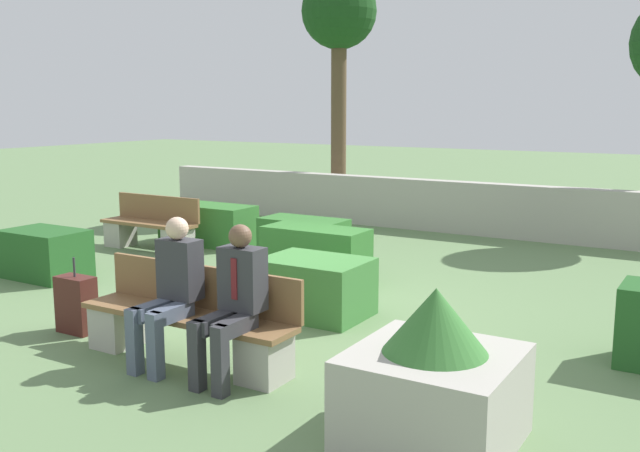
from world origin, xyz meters
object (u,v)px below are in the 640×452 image
person_seated_man (233,297)px  suitcase (76,304)px  bench_front (189,325)px  planter_corner_left (434,380)px  tree_leftmost (339,22)px  person_seated_woman (171,285)px  bench_left_side (150,229)px

person_seated_man → suitcase: bearing=174.9°
bench_front → planter_corner_left: (2.51, -0.36, 0.11)m
tree_leftmost → suitcase: bearing=-79.0°
person_seated_man → person_seated_woman: bearing=179.9°
planter_corner_left → suitcase: planter_corner_left is taller
person_seated_woman → suitcase: 1.56m
bench_front → suitcase: size_ratio=2.80×
suitcase → bench_left_side: bearing=124.2°
person_seated_man → tree_leftmost: tree_leftmost is taller
planter_corner_left → tree_leftmost: (-5.68, 8.74, 3.52)m
suitcase → planter_corner_left: bearing=-5.8°
bench_left_side → person_seated_woman: person_seated_woman is taller
person_seated_man → tree_leftmost: bearing=114.0°
suitcase → person_seated_man: bearing=-5.1°
bench_left_side → suitcase: size_ratio=2.19×
bench_left_side → suitcase: 4.27m
planter_corner_left → tree_leftmost: 11.00m
bench_front → bench_left_side: size_ratio=1.28×
person_seated_woman → planter_corner_left: size_ratio=1.21×
person_seated_woman → tree_leftmost: tree_leftmost is taller
bench_front → tree_leftmost: bearing=110.7°
person_seated_man → tree_leftmost: size_ratio=0.27×
bench_left_side → tree_leftmost: 6.08m
person_seated_woman → suitcase: size_ratio=1.69×
bench_left_side → person_seated_woman: size_ratio=1.29×
bench_left_side → bench_front: bearing=-40.0°
bench_front → bench_left_side: (-3.95, 3.58, -0.02)m
suitcase → tree_leftmost: size_ratio=0.16×
person_seated_woman → planter_corner_left: person_seated_woman is taller
bench_left_side → person_seated_woman: bearing=-41.6°
person_seated_man → suitcase: 2.23m
person_seated_woman → person_seated_man: bearing=-0.1°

